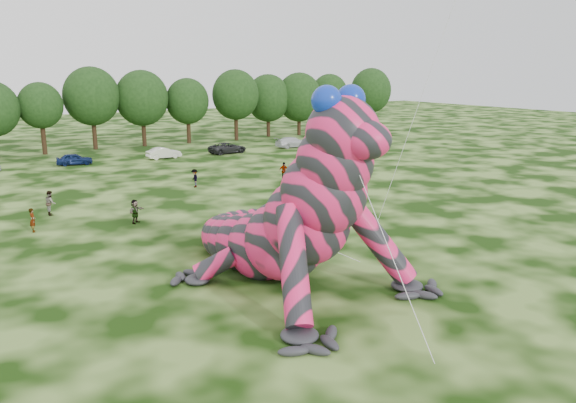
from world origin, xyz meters
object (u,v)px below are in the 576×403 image
(tree_10, at_px, (92,108))
(inflatable_gecko, at_px, (265,183))
(tree_13, at_px, (236,105))
(tree_15, at_px, (299,104))
(tree_9, at_px, (42,119))
(spectator_2, at_px, (195,178))
(tree_16, at_px, (329,103))
(car_5, at_px, (164,153))
(car_7, at_px, (292,142))
(car_4, at_px, (74,159))
(car_6, at_px, (228,148))
(tree_14, at_px, (268,106))
(tree_11, at_px, (143,108))
(tree_12, at_px, (188,111))
(spectator_0, at_px, (33,220))
(spectator_1, at_px, (50,203))
(spectator_3, at_px, (284,171))
(tree_17, at_px, (371,100))
(spectator_5, at_px, (135,211))

(tree_10, bearing_deg, inflatable_gecko, -94.50)
(tree_13, xyz_separation_m, tree_15, (11.34, 0.64, -0.25))
(tree_9, relative_size, spectator_2, 5.34)
(tree_16, relative_size, car_5, 2.37)
(tree_16, height_order, car_7, tree_16)
(car_4, xyz_separation_m, spectator_2, (6.46, -17.90, 0.17))
(tree_9, bearing_deg, car_6, -30.02)
(car_6, bearing_deg, tree_15, -63.61)
(car_6, bearing_deg, tree_14, -52.48)
(tree_11, bearing_deg, tree_12, -4.18)
(tree_11, xyz_separation_m, tree_15, (24.69, -0.42, -0.22))
(tree_13, bearing_deg, tree_12, 175.08)
(car_7, bearing_deg, tree_13, 13.33)
(spectator_0, xyz_separation_m, spectator_1, (1.76, 4.01, 0.10))
(tree_11, height_order, spectator_2, tree_11)
(tree_15, distance_m, spectator_2, 41.14)
(tree_10, distance_m, car_5, 13.86)
(spectator_3, bearing_deg, spectator_1, -158.84)
(tree_9, bearing_deg, tree_11, 3.82)
(car_6, bearing_deg, inflatable_gecko, 150.26)
(tree_16, distance_m, car_7, 20.56)
(spectator_2, bearing_deg, spectator_1, -67.55)
(car_4, bearing_deg, tree_16, -66.35)
(tree_17, bearing_deg, tree_12, 178.07)
(tree_16, distance_m, spectator_1, 59.45)
(tree_9, relative_size, spectator_0, 5.55)
(tree_9, distance_m, tree_12, 18.95)
(spectator_0, bearing_deg, spectator_5, -96.65)
(car_4, height_order, spectator_0, spectator_0)
(car_6, xyz_separation_m, spectator_1, (-23.98, -20.17, 0.21))
(spectator_0, bearing_deg, car_7, -49.27)
(car_6, bearing_deg, car_5, 82.24)
(spectator_2, relative_size, spectator_3, 0.95)
(tree_11, relative_size, car_7, 2.11)
(car_4, relative_size, spectator_3, 2.21)
(inflatable_gecko, relative_size, tree_9, 2.23)
(car_6, bearing_deg, spectator_5, 136.49)
(tree_17, distance_m, spectator_5, 62.70)
(tree_12, xyz_separation_m, tree_13, (7.12, -0.61, 0.58))
(tree_10, height_order, tree_12, tree_10)
(tree_15, distance_m, car_5, 28.91)
(inflatable_gecko, bearing_deg, car_4, 79.09)
(tree_17, relative_size, spectator_1, 5.85)
(inflatable_gecko, relative_size, spectator_0, 12.36)
(tree_14, xyz_separation_m, tree_17, (18.49, -2.06, 0.45))
(tree_14, height_order, car_6, tree_14)
(tree_11, bearing_deg, car_6, -61.29)
(inflatable_gecko, relative_size, tree_17, 1.88)
(spectator_5, distance_m, spectator_1, 7.02)
(tree_11, height_order, spectator_3, tree_11)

